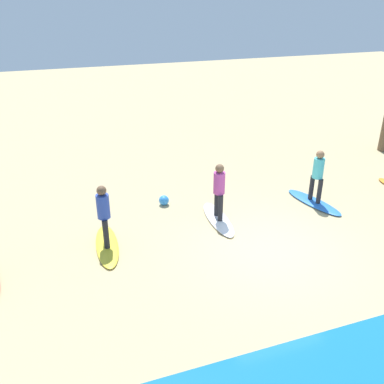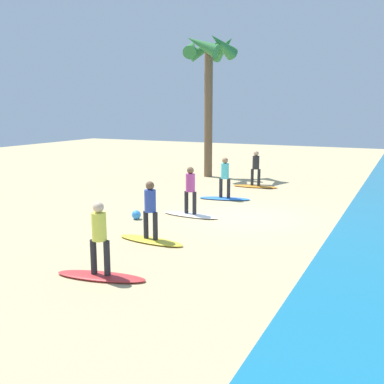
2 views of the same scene
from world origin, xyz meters
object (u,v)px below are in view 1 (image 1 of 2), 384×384
object	(u,v)px
surfboard_blue	(314,202)
surfboard_yellow	(107,246)
surfer_blue	(318,173)
surfer_white	(219,188)
beach_ball	(164,200)
surfer_yellow	(104,212)
surfboard_white	(218,219)

from	to	relation	value
surfboard_blue	surfboard_yellow	distance (m)	6.44
surfer_blue	surfer_white	bearing A→B (deg)	0.12
surfboard_yellow	surfer_white	bearing A→B (deg)	100.65
beach_ball	surfer_yellow	bearing A→B (deg)	41.41
surfer_blue	beach_ball	distance (m)	4.71
surfboard_white	beach_ball	world-z (taller)	beach_ball
surfboard_white	surfer_white	xyz separation A→B (m)	(-0.00, 0.00, 0.99)
surfer_blue	beach_ball	xyz separation A→B (m)	(4.40, -1.44, -0.88)
surfboard_blue	beach_ball	xyz separation A→B (m)	(4.40, -1.44, 0.11)
surfboard_blue	surfer_blue	bearing A→B (deg)	-0.00
surfboard_blue	beach_ball	world-z (taller)	beach_ball
surfer_blue	surfboard_yellow	world-z (taller)	surfer_blue
surfer_yellow	surfer_white	bearing A→B (deg)	-173.97
surfer_blue	surfer_yellow	bearing A→B (deg)	3.10
surfer_blue	surfboard_white	distance (m)	3.35
surfboard_yellow	surfer_yellow	world-z (taller)	surfer_yellow
surfboard_yellow	beach_ball	size ratio (longest dim) A/B	6.78
surfer_white	surfboard_yellow	bearing A→B (deg)	6.03
surfboard_blue	beach_ball	bearing A→B (deg)	-121.07
surfer_white	surfboard_yellow	xyz separation A→B (m)	(3.23, 0.34, -0.99)
surfboard_blue	surfer_white	bearing A→B (deg)	-102.77
surfboard_blue	surfboard_yellow	world-z (taller)	same
surfboard_blue	surfer_blue	distance (m)	0.99
surfer_blue	surfboard_white	world-z (taller)	surfer_blue
surfboard_white	beach_ball	size ratio (longest dim) A/B	6.78
surfboard_blue	surfer_yellow	world-z (taller)	surfer_yellow
surfboard_blue	beach_ball	distance (m)	4.63
surfer_blue	surfboard_yellow	xyz separation A→B (m)	(6.43, 0.35, -0.99)
surfboard_yellow	surfer_blue	bearing A→B (deg)	97.71
surfer_yellow	beach_ball	size ratio (longest dim) A/B	5.29
surfboard_white	surfer_white	world-z (taller)	surfer_white
surfboard_white	surfer_yellow	xyz separation A→B (m)	(3.23, 0.34, 0.99)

